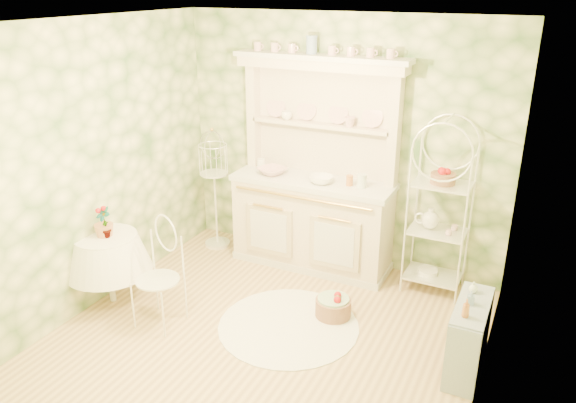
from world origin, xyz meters
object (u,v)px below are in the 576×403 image
at_px(bakers_rack, 439,211).
at_px(cafe_chair, 157,278).
at_px(kitchen_dresser, 313,167).
at_px(birdcage_stand, 215,191).
at_px(floor_basket, 333,307).
at_px(round_table, 109,268).
at_px(side_shelf, 469,338).

bearing_deg(bakers_rack, cafe_chair, -140.33).
distance_m(kitchen_dresser, cafe_chair, 1.98).
distance_m(birdcage_stand, floor_basket, 2.10).
bearing_deg(bakers_rack, floor_basket, -127.32).
bearing_deg(round_table, birdcage_stand, 80.55).
relative_size(birdcage_stand, floor_basket, 4.60).
bearing_deg(floor_basket, bakers_rack, 51.95).
height_order(side_shelf, cafe_chair, cafe_chair).
bearing_deg(birdcage_stand, round_table, -99.45).
relative_size(side_shelf, round_table, 0.96).
height_order(bakers_rack, birdcage_stand, bakers_rack).
height_order(kitchen_dresser, birdcage_stand, kitchen_dresser).
bearing_deg(side_shelf, round_table, -176.19).
bearing_deg(bakers_rack, round_table, -149.23).
relative_size(kitchen_dresser, bakers_rack, 1.32).
height_order(bakers_rack, floor_basket, bakers_rack).
height_order(kitchen_dresser, side_shelf, kitchen_dresser).
relative_size(side_shelf, birdcage_stand, 0.50).
relative_size(bakers_rack, floor_basket, 5.73).
bearing_deg(birdcage_stand, kitchen_dresser, 2.74).
bearing_deg(floor_basket, round_table, -161.56).
bearing_deg(bakers_rack, side_shelf, -64.98).
distance_m(side_shelf, round_table, 3.38).
bearing_deg(kitchen_dresser, birdcage_stand, -177.26).
bearing_deg(floor_basket, cafe_chair, -150.54).
distance_m(bakers_rack, round_table, 3.29).
xyz_separation_m(bakers_rack, birdcage_stand, (-2.56, -0.10, -0.17)).
relative_size(kitchen_dresser, cafe_chair, 2.42).
bearing_deg(side_shelf, floor_basket, 165.00).
bearing_deg(kitchen_dresser, side_shelf, -31.38).
distance_m(bakers_rack, cafe_chair, 2.78).
xyz_separation_m(kitchen_dresser, floor_basket, (0.61, -0.89, -1.05)).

